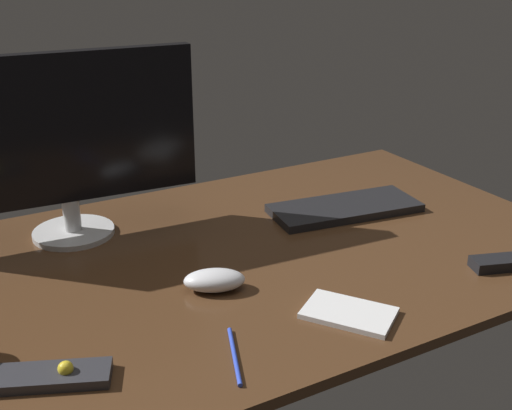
{
  "coord_description": "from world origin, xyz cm",
  "views": [
    {
      "loc": [
        -55.75,
        -105.09,
        61.11
      ],
      "look_at": [
        7.57,
        8.68,
        8.0
      ],
      "focal_mm": 45.71,
      "sensor_mm": 36.0,
      "label": 1
    }
  ],
  "objects_px": {
    "keyboard": "(345,208)",
    "notepad": "(349,313)",
    "monitor": "(63,137)",
    "pen": "(235,356)",
    "computer_mouse": "(214,280)",
    "media_remote": "(46,376)"
  },
  "relations": [
    {
      "from": "monitor",
      "to": "notepad",
      "type": "distance_m",
      "value": 0.68
    },
    {
      "from": "keyboard",
      "to": "notepad",
      "type": "bearing_deg",
      "value": -117.83
    },
    {
      "from": "computer_mouse",
      "to": "pen",
      "type": "xyz_separation_m",
      "value": [
        -0.06,
        -0.2,
        -0.02
      ]
    },
    {
      "from": "notepad",
      "to": "media_remote",
      "type": "bearing_deg",
      "value": 172.1
    },
    {
      "from": "monitor",
      "to": "media_remote",
      "type": "relative_size",
      "value": 2.84
    },
    {
      "from": "monitor",
      "to": "computer_mouse",
      "type": "height_order",
      "value": "monitor"
    },
    {
      "from": "media_remote",
      "to": "notepad",
      "type": "xyz_separation_m",
      "value": [
        0.49,
        -0.07,
        -0.0
      ]
    },
    {
      "from": "monitor",
      "to": "pen",
      "type": "relative_size",
      "value": 3.82
    },
    {
      "from": "media_remote",
      "to": "pen",
      "type": "distance_m",
      "value": 0.28
    },
    {
      "from": "keyboard",
      "to": "computer_mouse",
      "type": "height_order",
      "value": "computer_mouse"
    },
    {
      "from": "keyboard",
      "to": "computer_mouse",
      "type": "xyz_separation_m",
      "value": [
        -0.43,
        -0.18,
        0.01
      ]
    },
    {
      "from": "computer_mouse",
      "to": "notepad",
      "type": "distance_m",
      "value": 0.25
    },
    {
      "from": "computer_mouse",
      "to": "media_remote",
      "type": "xyz_separation_m",
      "value": [
        -0.33,
        -0.12,
        -0.01
      ]
    },
    {
      "from": "monitor",
      "to": "notepad",
      "type": "height_order",
      "value": "monitor"
    },
    {
      "from": "media_remote",
      "to": "monitor",
      "type": "bearing_deg",
      "value": 94.11
    },
    {
      "from": "media_remote",
      "to": "pen",
      "type": "height_order",
      "value": "media_remote"
    },
    {
      "from": "keyboard",
      "to": "notepad",
      "type": "xyz_separation_m",
      "value": [
        -0.27,
        -0.37,
        -0.0
      ]
    },
    {
      "from": "monitor",
      "to": "notepad",
      "type": "relative_size",
      "value": 3.69
    },
    {
      "from": "pen",
      "to": "monitor",
      "type": "bearing_deg",
      "value": 30.68
    },
    {
      "from": "monitor",
      "to": "pen",
      "type": "height_order",
      "value": "monitor"
    },
    {
      "from": "monitor",
      "to": "keyboard",
      "type": "distance_m",
      "value": 0.65
    },
    {
      "from": "notepad",
      "to": "pen",
      "type": "height_order",
      "value": "notepad"
    }
  ]
}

